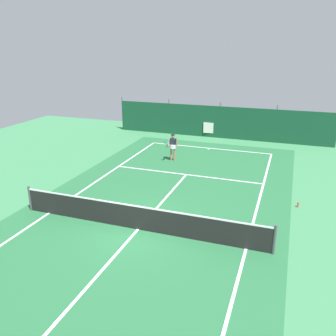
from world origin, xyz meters
name	(u,v)px	position (x,y,z in m)	size (l,w,h in m)	color
ground_plane	(138,229)	(0.00, 0.00, 0.00)	(36.00, 36.00, 0.00)	#387A4C
court_surface	(138,229)	(0.00, 0.00, 0.00)	(11.02, 26.60, 0.01)	#236038
tennis_net	(138,218)	(0.00, 0.00, 0.51)	(10.12, 0.10, 1.10)	black
back_fence	(220,128)	(0.00, 15.47, 0.67)	(16.30, 0.98, 2.70)	#14472D
tennis_player	(173,145)	(-1.51, 8.53, 0.96)	(0.65, 0.79, 1.64)	#9E7051
tennis_ball_near_player	(258,153)	(3.29, 11.86, 0.03)	(0.07, 0.07, 0.07)	#CCDB33
parked_car	(218,121)	(-0.56, 17.04, 0.84)	(2.41, 4.39, 1.68)	silver
water_bottle	(298,205)	(5.78, 4.15, 0.12)	(0.08, 0.08, 0.24)	#D84C38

